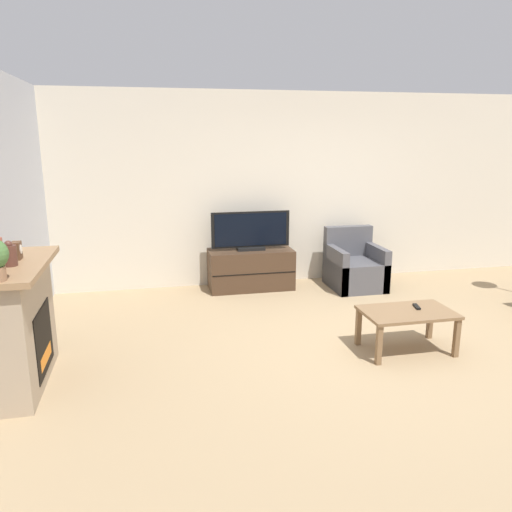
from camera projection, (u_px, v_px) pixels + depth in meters
The scene contains 10 objects.
ground_plane at pixel (380, 347), 5.07m from camera, with size 24.00×24.00×0.00m, color #9E8460.
wall_back at pixel (305, 189), 7.21m from camera, with size 12.00×0.06×2.70m.
fireplace at pixel (19, 324), 4.20m from camera, with size 0.49×1.26×1.08m.
mantel_vase_centre_left at pixel (9, 255), 3.97m from camera, with size 0.11×0.11×0.21m.
mantel_clock at pixel (16, 251), 4.18m from camera, with size 0.08×0.11×0.15m.
tv_stand at pixel (251, 269), 6.97m from camera, with size 1.17×0.52×0.55m.
tv at pixel (251, 232), 6.85m from camera, with size 1.09×0.18×0.54m.
armchair at pixel (354, 268), 7.04m from camera, with size 0.70×0.76×0.83m.
coffee_table at pixel (407, 316), 4.92m from camera, with size 0.89×0.55×0.42m.
remote at pixel (417, 307), 4.99m from camera, with size 0.07×0.16×0.02m.
Camera 1 is at (-2.23, -4.34, 2.10)m, focal length 35.00 mm.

